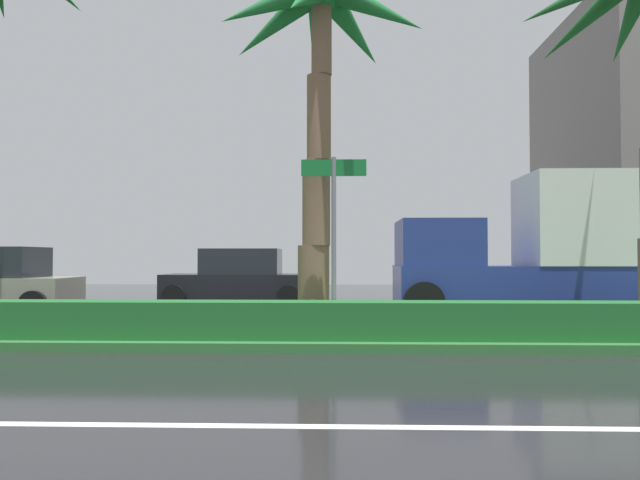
{
  "coord_description": "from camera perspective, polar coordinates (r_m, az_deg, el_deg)",
  "views": [
    {
      "loc": [
        0.65,
        -3.34,
        1.46
      ],
      "look_at": [
        0.15,
        12.41,
        1.91
      ],
      "focal_mm": 34.61,
      "sensor_mm": 36.0,
      "label": 1
    }
  ],
  "objects": [
    {
      "name": "car_in_traffic_second",
      "position": [
        18.69,
        -7.58,
        -3.55
      ],
      "size": [
        4.3,
        2.02,
        1.72
      ],
      "rotation": [
        0.0,
        0.0,
        3.14
      ],
      "color": "black",
      "rests_on": "ground_plane"
    },
    {
      "name": "ground_plane",
      "position": [
        12.44,
        -1.19,
        -8.58
      ],
      "size": [
        90.0,
        42.0,
        0.1
      ],
      "primitive_type": "cube",
      "color": "black"
    },
    {
      "name": "box_truck_lead",
      "position": [
        15.8,
        19.0,
        -1.22
      ],
      "size": [
        6.4,
        2.64,
        3.46
      ],
      "rotation": [
        0.0,
        0.0,
        3.14
      ],
      "color": "navy",
      "rests_on": "ground_plane"
    },
    {
      "name": "median_strip",
      "position": [
        11.44,
        -1.45,
        -8.57
      ],
      "size": [
        85.5,
        4.0,
        0.15
      ],
      "primitive_type": "cube",
      "color": "#2D6B33",
      "rests_on": "ground_plane"
    },
    {
      "name": "street_name_sign",
      "position": [
        10.37,
        1.28,
        1.81
      ],
      "size": [
        1.1,
        0.08,
        3.0
      ],
      "color": "slate",
      "rests_on": "median_strip"
    },
    {
      "name": "palm_tree_centre_left",
      "position": [
        11.56,
        0.03,
        17.53
      ],
      "size": [
        3.83,
        3.75,
        6.64
      ],
      "color": "brown",
      "rests_on": "median_strip"
    },
    {
      "name": "near_lane_divider_stripe",
      "position": [
        5.57,
        -5.12,
        -16.75
      ],
      "size": [
        81.0,
        0.14,
        0.01
      ],
      "primitive_type": "cube",
      "color": "white",
      "rests_on": "ground_plane"
    },
    {
      "name": "median_hedge",
      "position": [
        10.01,
        -1.91,
        -7.4
      ],
      "size": [
        76.5,
        0.7,
        0.6
      ],
      "color": "#1E6028",
      "rests_on": "median_strip"
    }
  ]
}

